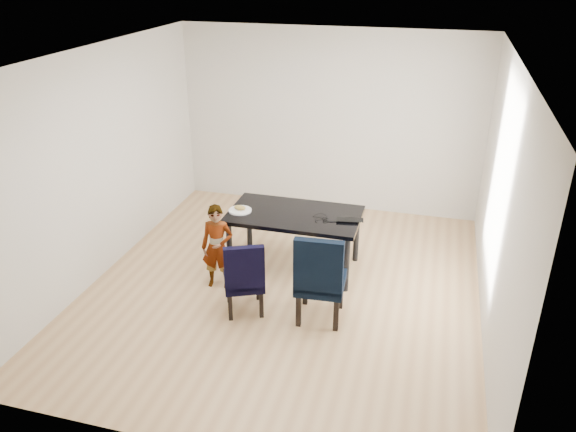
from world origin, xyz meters
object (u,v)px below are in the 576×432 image
(dining_table, at_px, (294,241))
(child, at_px, (217,247))
(laptop, at_px, (350,219))
(plate, at_px, (240,210))
(chair_left, at_px, (244,275))
(chair_right, at_px, (321,275))

(dining_table, distance_m, child, 1.01)
(dining_table, distance_m, laptop, 0.78)
(plate, bearing_deg, chair_left, -68.65)
(dining_table, distance_m, chair_left, 1.09)
(laptop, bearing_deg, dining_table, -9.00)
(chair_left, xyz_separation_m, child, (-0.46, 0.40, 0.07))
(dining_table, relative_size, plate, 5.62)
(chair_left, relative_size, chair_right, 0.84)
(dining_table, height_order, chair_right, chair_right)
(chair_left, relative_size, child, 0.86)
(child, bearing_deg, plate, 70.43)
(chair_right, height_order, plate, chair_right)
(chair_left, bearing_deg, laptop, 23.26)
(chair_right, bearing_deg, laptop, 78.01)
(child, bearing_deg, chair_left, -50.22)
(plate, bearing_deg, child, -100.03)
(chair_left, height_order, laptop, chair_left)
(child, xyz_separation_m, plate, (0.10, 0.54, 0.24))
(chair_left, distance_m, laptop, 1.47)
(chair_right, bearing_deg, dining_table, 115.62)
(chair_right, height_order, laptop, chair_right)
(chair_right, relative_size, laptop, 3.32)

